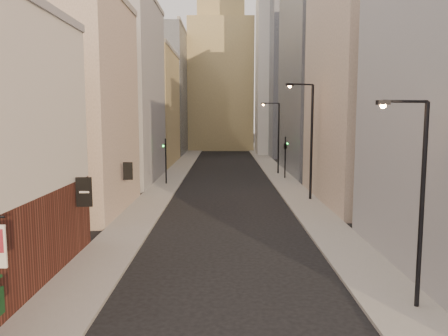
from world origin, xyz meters
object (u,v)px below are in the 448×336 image
(streetlamp_mid, at_px, (309,135))
(traffic_light_left, at_px, (166,152))
(streetlamp_near, at_px, (418,193))
(traffic_light_right, at_px, (285,147))
(clock_tower, at_px, (221,70))
(white_tower, at_px, (278,57))
(streetlamp_far, at_px, (277,134))

(streetlamp_mid, bearing_deg, traffic_light_left, 125.98)
(streetlamp_near, bearing_deg, traffic_light_right, 79.33)
(clock_tower, height_order, white_tower, clock_tower)
(clock_tower, bearing_deg, traffic_light_left, -95.99)
(white_tower, height_order, traffic_light_right, white_tower)
(white_tower, distance_m, streetlamp_near, 71.09)
(streetlamp_far, bearing_deg, clock_tower, 93.63)
(streetlamp_far, bearing_deg, traffic_light_right, -88.80)
(white_tower, distance_m, streetlamp_mid, 49.62)
(streetlamp_near, relative_size, traffic_light_right, 1.59)
(white_tower, bearing_deg, clock_tower, 128.16)
(streetlamp_mid, xyz_separation_m, traffic_light_left, (-13.61, 8.96, -2.22))
(white_tower, relative_size, streetlamp_near, 5.22)
(streetlamp_near, relative_size, traffic_light_left, 1.59)
(clock_tower, relative_size, streetlamp_far, 4.96)
(streetlamp_far, relative_size, traffic_light_left, 1.81)
(streetlamp_near, height_order, streetlamp_mid, streetlamp_mid)
(streetlamp_far, bearing_deg, traffic_light_left, -152.55)
(white_tower, xyz_separation_m, streetlamp_far, (-3.63, -30.41, -13.44))
(streetlamp_far, distance_m, traffic_light_left, 15.54)
(white_tower, relative_size, traffic_light_right, 8.30)
(streetlamp_mid, relative_size, traffic_light_right, 2.02)
(streetlamp_near, distance_m, traffic_light_left, 33.55)
(clock_tower, bearing_deg, traffic_light_right, -80.78)
(white_tower, relative_size, streetlamp_far, 4.59)
(streetlamp_far, relative_size, traffic_light_right, 1.81)
(clock_tower, xyz_separation_m, streetlamp_mid, (8.05, -61.85, -11.86))
(white_tower, bearing_deg, traffic_light_left, -113.06)
(white_tower, bearing_deg, traffic_light_right, -95.14)
(streetlamp_near, relative_size, streetlamp_far, 0.88)
(streetlamp_far, bearing_deg, white_tower, 77.40)
(clock_tower, distance_m, streetlamp_far, 46.71)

